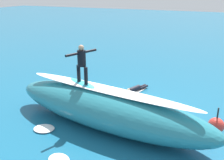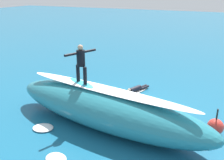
% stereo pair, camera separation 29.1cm
% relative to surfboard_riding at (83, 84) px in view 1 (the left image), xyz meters
% --- Properties ---
extents(ground_plane, '(120.00, 120.00, 0.00)m').
position_rel_surfboard_riding_xyz_m(ground_plane, '(-0.80, -1.87, -1.76)').
color(ground_plane, '#196084').
extents(wave_crest, '(10.04, 3.69, 1.71)m').
position_rel_surfboard_riding_xyz_m(wave_crest, '(-1.23, 0.17, -0.90)').
color(wave_crest, teal).
rests_on(wave_crest, ground_plane).
extents(wave_foam_lip, '(8.37, 1.96, 0.08)m').
position_rel_surfboard_riding_xyz_m(wave_foam_lip, '(-1.23, 0.17, -0.01)').
color(wave_foam_lip, white).
rests_on(wave_foam_lip, wave_crest).
extents(surfboard_riding, '(2.07, 1.23, 0.10)m').
position_rel_surfboard_riding_xyz_m(surfboard_riding, '(0.00, 0.00, 0.00)').
color(surfboard_riding, '#33B2D1').
rests_on(surfboard_riding, wave_crest).
extents(surfer_riding, '(0.70, 1.54, 1.71)m').
position_rel_surfboard_riding_xyz_m(surfer_riding, '(0.00, -0.00, 1.04)').
color(surfer_riding, black).
rests_on(surfer_riding, surfboard_riding).
extents(surfboard_paddling, '(1.25, 2.26, 0.07)m').
position_rel_surfboard_riding_xyz_m(surfboard_paddling, '(-1.06, -4.05, -1.72)').
color(surfboard_paddling, silver).
rests_on(surfboard_paddling, ground_plane).
extents(surfer_paddling, '(0.83, 1.68, 0.31)m').
position_rel_surfboard_riding_xyz_m(surfer_paddling, '(-1.10, -4.18, -1.56)').
color(surfer_paddling, black).
rests_on(surfer_paddling, surfboard_paddling).
extents(buoy_marker, '(0.68, 0.68, 1.15)m').
position_rel_surfboard_riding_xyz_m(buoy_marker, '(-5.68, -1.22, -1.42)').
color(buoy_marker, red).
rests_on(buoy_marker, ground_plane).
extents(foam_patch_near, '(1.03, 0.91, 0.10)m').
position_rel_surfboard_riding_xyz_m(foam_patch_near, '(1.09, 1.55, -1.71)').
color(foam_patch_near, white).
rests_on(foam_patch_near, ground_plane).
extents(foam_patch_mid, '(1.14, 1.00, 0.13)m').
position_rel_surfboard_riding_xyz_m(foam_patch_mid, '(0.64, -2.50, -1.69)').
color(foam_patch_mid, white).
rests_on(foam_patch_mid, ground_plane).
extents(foam_patch_far, '(1.03, 0.91, 0.09)m').
position_rel_surfboard_riding_xyz_m(foam_patch_far, '(-0.74, 3.07, -1.71)').
color(foam_patch_far, white).
rests_on(foam_patch_far, ground_plane).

